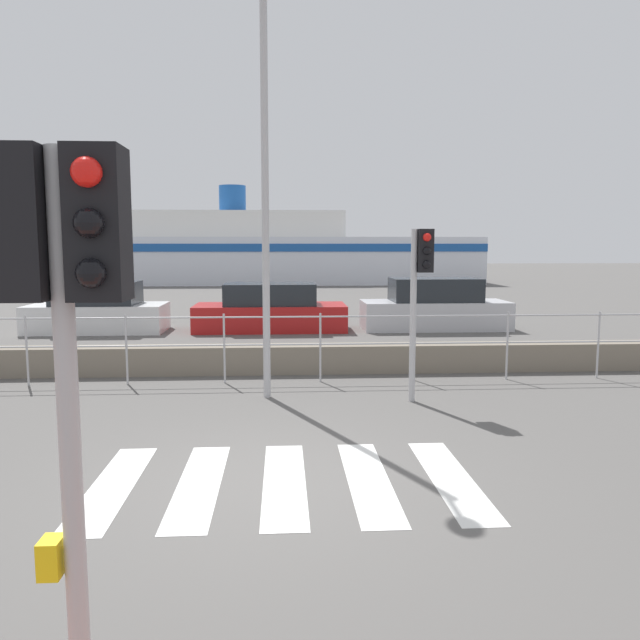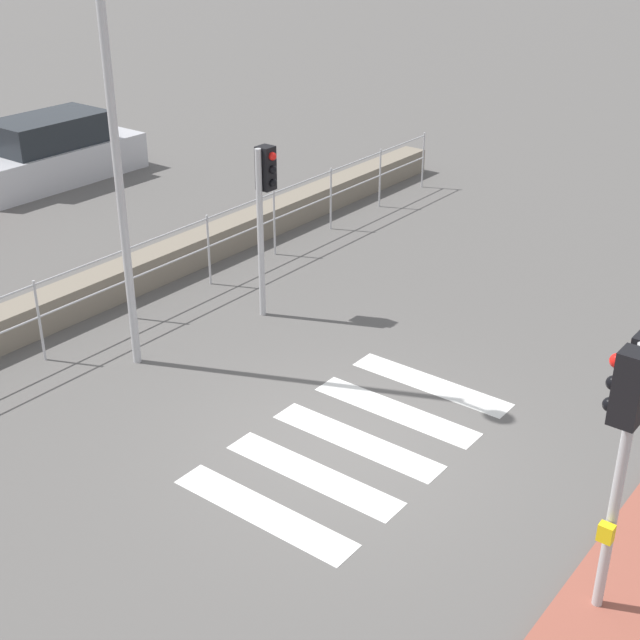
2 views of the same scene
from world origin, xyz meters
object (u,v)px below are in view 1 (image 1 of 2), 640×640
(traffic_light_far, at_px, (421,276))
(parked_car_silver, at_px, (434,307))
(parked_car_white, at_px, (98,310))
(parked_car_red, at_px, (270,310))
(streetlamp, at_px, (264,147))
(traffic_light_near, at_px, (62,292))
(ferry_boat, at_px, (270,253))

(traffic_light_far, height_order, parked_car_silver, traffic_light_far)
(parked_car_white, xyz_separation_m, parked_car_red, (5.03, 0.00, -0.03))
(parked_car_silver, bearing_deg, parked_car_white, 180.00)
(traffic_light_far, bearing_deg, parked_car_red, 106.35)
(traffic_light_far, relative_size, parked_car_white, 0.71)
(streetlamp, height_order, parked_car_silver, streetlamp)
(traffic_light_near, height_order, ferry_boat, ferry_boat)
(traffic_light_near, relative_size, traffic_light_far, 1.06)
(traffic_light_far, distance_m, parked_car_silver, 9.12)
(ferry_boat, distance_m, parked_car_red, 24.64)
(ferry_boat, xyz_separation_m, parked_car_silver, (5.40, -24.60, -1.36))
(traffic_light_near, distance_m, parked_car_silver, 16.64)
(traffic_light_near, xyz_separation_m, parked_car_red, (0.62, 15.60, -1.70))
(traffic_light_near, xyz_separation_m, parked_car_silver, (5.56, 15.60, -1.65))
(parked_car_white, relative_size, parked_car_red, 0.87)
(traffic_light_far, height_order, streetlamp, streetlamp)
(traffic_light_far, bearing_deg, parked_car_silver, 74.64)
(streetlamp, relative_size, ferry_boat, 0.25)
(streetlamp, xyz_separation_m, ferry_boat, (-0.56, 33.02, -2.03))
(traffic_light_near, xyz_separation_m, ferry_boat, (0.15, 40.19, -0.29))
(ferry_boat, height_order, parked_car_red, ferry_boat)
(streetlamp, bearing_deg, parked_car_silver, 60.13)
(traffic_light_far, height_order, ferry_boat, ferry_boat)
(ferry_boat, relative_size, parked_car_silver, 6.03)
(ferry_boat, bearing_deg, parked_car_silver, -77.61)
(streetlamp, xyz_separation_m, parked_car_red, (-0.10, 8.42, -3.45))
(traffic_light_far, xyz_separation_m, ferry_boat, (-3.01, 33.29, -0.02))
(traffic_light_near, bearing_deg, traffic_light_far, 65.35)
(streetlamp, distance_m, parked_car_silver, 10.29)
(streetlamp, bearing_deg, traffic_light_far, -6.27)
(traffic_light_far, bearing_deg, parked_car_white, 131.10)
(ferry_boat, height_order, parked_car_white, ferry_boat)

